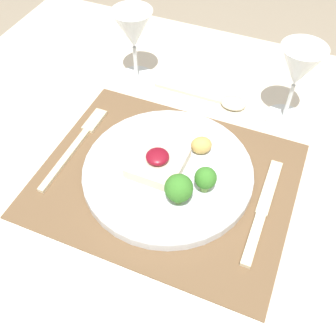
{
  "coord_description": "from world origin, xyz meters",
  "views": [
    {
      "loc": [
        0.16,
        -0.39,
        1.3
      ],
      "look_at": [
        0.0,
        0.01,
        0.78
      ],
      "focal_mm": 42.0,
      "sensor_mm": 36.0,
      "label": 1
    }
  ],
  "objects_px": {
    "dinner_plate": "(169,171)",
    "spoon": "(223,101)",
    "wine_glass_near": "(298,71)",
    "fork": "(79,141)",
    "knife": "(260,216)",
    "wine_glass_far": "(133,33)"
  },
  "relations": [
    {
      "from": "fork",
      "to": "knife",
      "type": "distance_m",
      "value": 0.36
    },
    {
      "from": "dinner_plate",
      "to": "spoon",
      "type": "bearing_deg",
      "value": 82.9
    },
    {
      "from": "knife",
      "to": "wine_glass_near",
      "type": "xyz_separation_m",
      "value": [
        -0.01,
        0.25,
        0.11
      ]
    },
    {
      "from": "knife",
      "to": "wine_glass_far",
      "type": "xyz_separation_m",
      "value": [
        -0.34,
        0.25,
        0.1
      ]
    },
    {
      "from": "knife",
      "to": "dinner_plate",
      "type": "bearing_deg",
      "value": 174.15
    },
    {
      "from": "spoon",
      "to": "wine_glass_far",
      "type": "height_order",
      "value": "wine_glass_far"
    },
    {
      "from": "dinner_plate",
      "to": "spoon",
      "type": "height_order",
      "value": "dinner_plate"
    },
    {
      "from": "knife",
      "to": "wine_glass_near",
      "type": "distance_m",
      "value": 0.27
    },
    {
      "from": "spoon",
      "to": "wine_glass_near",
      "type": "relative_size",
      "value": 1.22
    },
    {
      "from": "fork",
      "to": "spoon",
      "type": "xyz_separation_m",
      "value": [
        0.21,
        0.21,
        0.0
      ]
    },
    {
      "from": "dinner_plate",
      "to": "wine_glass_near",
      "type": "xyz_separation_m",
      "value": [
        0.15,
        0.22,
        0.1
      ]
    },
    {
      "from": "dinner_plate",
      "to": "spoon",
      "type": "relative_size",
      "value": 1.48
    },
    {
      "from": "dinner_plate",
      "to": "knife",
      "type": "xyz_separation_m",
      "value": [
        0.17,
        -0.02,
        -0.01
      ]
    },
    {
      "from": "spoon",
      "to": "dinner_plate",
      "type": "bearing_deg",
      "value": -99.26
    },
    {
      "from": "knife",
      "to": "wine_glass_far",
      "type": "bearing_deg",
      "value": 145.07
    },
    {
      "from": "fork",
      "to": "spoon",
      "type": "relative_size",
      "value": 1.09
    },
    {
      "from": "dinner_plate",
      "to": "wine_glass_near",
      "type": "height_order",
      "value": "wine_glass_near"
    },
    {
      "from": "fork",
      "to": "knife",
      "type": "relative_size",
      "value": 1.0
    },
    {
      "from": "fork",
      "to": "wine_glass_far",
      "type": "relative_size",
      "value": 1.37
    },
    {
      "from": "knife",
      "to": "spoon",
      "type": "distance_m",
      "value": 0.28
    },
    {
      "from": "fork",
      "to": "spoon",
      "type": "bearing_deg",
      "value": 46.39
    },
    {
      "from": "dinner_plate",
      "to": "knife",
      "type": "height_order",
      "value": "dinner_plate"
    }
  ]
}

